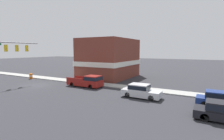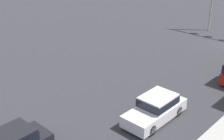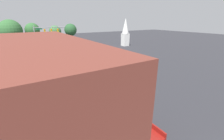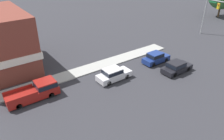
% 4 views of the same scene
% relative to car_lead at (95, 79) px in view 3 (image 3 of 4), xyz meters
% --- Properties ---
extents(far_signal_assembly, '(7.80, 0.49, 7.23)m').
position_rel_car_lead_xyz_m(far_signal_assembly, '(-1.63, 24.93, 4.51)').
color(far_signal_assembly, gray).
rests_on(far_signal_assembly, ground).
extents(car_lead, '(1.85, 4.58, 1.61)m').
position_rel_car_lead_xyz_m(car_lead, '(0.00, 0.00, 0.00)').
color(car_lead, black).
rests_on(car_lead, ground).
extents(car_oncoming, '(1.89, 4.49, 1.54)m').
position_rel_car_lead_xyz_m(car_oncoming, '(3.40, 8.16, -0.03)').
color(car_oncoming, black).
rests_on(car_oncoming, ground).
extents(car_second_ahead, '(1.77, 4.25, 1.60)m').
position_rel_car_lead_xyz_m(car_second_ahead, '(-0.31, 7.97, -0.01)').
color(car_second_ahead, black).
rests_on(car_second_ahead, ground).
extents(pickup_truck_parked, '(2.05, 5.70, 1.79)m').
position_rel_car_lead_xyz_m(pickup_truck_parked, '(-1.87, -9.27, 0.06)').
color(pickup_truck_parked, black).
rests_on(pickup_truck_parked, ground).
extents(church_steeple, '(2.32, 2.32, 9.23)m').
position_rel_car_lead_xyz_m(church_steeple, '(23.53, 24.30, 4.00)').
color(church_steeple, white).
rests_on(church_steeple, ground).
extents(backdrop_tree_left_far, '(6.79, 6.79, 8.76)m').
position_rel_car_lead_xyz_m(backdrop_tree_left_far, '(-9.38, 39.71, 4.53)').
color(backdrop_tree_left_far, '#4C3823').
rests_on(backdrop_tree_left_far, ground).
extents(backdrop_tree_left_mid, '(4.69, 4.69, 7.67)m').
position_rel_car_lead_xyz_m(backdrop_tree_left_mid, '(-3.18, 41.18, 4.47)').
color(backdrop_tree_left_mid, '#4C3823').
rests_on(backdrop_tree_left_mid, ground).
extents(backdrop_tree_center, '(4.19, 4.19, 6.72)m').
position_rel_car_lead_xyz_m(backdrop_tree_center, '(3.86, 39.72, 3.76)').
color(backdrop_tree_center, '#4C3823').
rests_on(backdrop_tree_center, ground).
extents(backdrop_tree_right_mid, '(4.78, 4.78, 7.19)m').
position_rel_car_lead_xyz_m(backdrop_tree_right_mid, '(10.57, 43.22, 3.95)').
color(backdrop_tree_right_mid, '#4C3823').
rests_on(backdrop_tree_right_mid, ground).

